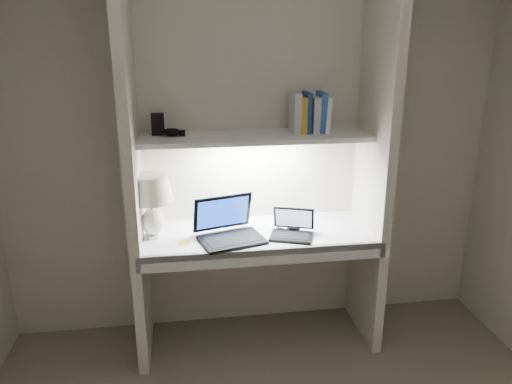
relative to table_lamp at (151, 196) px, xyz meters
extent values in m
cube|color=beige|center=(0.64, 0.26, 0.21)|extent=(3.20, 0.01, 2.50)
cube|color=beige|center=(-0.09, -0.01, 0.21)|extent=(0.06, 0.55, 2.50)
cube|color=beige|center=(1.37, -0.01, 0.21)|extent=(0.06, 0.55, 2.50)
cube|color=white|center=(0.64, -0.01, -0.29)|extent=(1.40, 0.55, 0.04)
cube|color=silver|center=(0.64, -0.27, -0.32)|extent=(1.46, 0.03, 0.10)
cube|color=silver|center=(0.64, 0.08, 0.31)|extent=(1.40, 0.36, 0.03)
cube|color=white|center=(0.64, 0.08, 0.29)|extent=(0.60, 0.04, 0.02)
cylinder|color=white|center=(0.00, 0.00, -0.26)|extent=(0.10, 0.10, 0.02)
ellipsoid|color=white|center=(0.00, 0.00, -0.17)|extent=(0.13, 0.13, 0.17)
cylinder|color=white|center=(0.00, 0.00, -0.07)|extent=(0.02, 0.02, 0.07)
sphere|color=#FFD899|center=(0.00, 0.00, 0.00)|extent=(0.04, 0.04, 0.04)
cube|color=black|center=(0.47, -0.14, -0.26)|extent=(0.42, 0.35, 0.02)
cube|color=black|center=(0.47, -0.14, -0.25)|extent=(0.35, 0.26, 0.00)
cube|color=black|center=(0.42, 0.01, -0.13)|extent=(0.37, 0.16, 0.23)
cube|color=blue|center=(0.43, 0.01, -0.13)|extent=(0.33, 0.14, 0.19)
cube|color=black|center=(0.83, -0.14, -0.26)|extent=(0.29, 0.25, 0.02)
cube|color=black|center=(0.83, -0.14, -0.25)|extent=(0.24, 0.19, 0.00)
cube|color=black|center=(0.86, -0.04, -0.18)|extent=(0.25, 0.13, 0.15)
cube|color=#ADBBD5|center=(0.86, -0.04, -0.18)|extent=(0.22, 0.11, 0.12)
cube|color=silver|center=(0.52, 0.14, -0.20)|extent=(0.10, 0.07, 0.13)
ellipsoid|color=black|center=(0.86, -0.04, -0.25)|extent=(0.09, 0.06, 0.03)
torus|color=black|center=(0.81, 0.00, -0.26)|extent=(0.11, 0.11, 0.01)
cube|color=yellow|center=(0.19, -0.13, -0.26)|extent=(0.07, 0.07, 0.00)
cube|color=white|center=(1.08, 0.12, 0.44)|extent=(0.04, 0.16, 0.22)
cube|color=#265C9A|center=(1.05, 0.12, 0.45)|extent=(0.05, 0.16, 0.25)
cube|color=#B4B4B0|center=(1.01, 0.12, 0.44)|extent=(0.04, 0.16, 0.22)
cube|color=navy|center=(0.96, 0.12, 0.45)|extent=(0.03, 0.16, 0.24)
cube|color=gold|center=(0.93, 0.12, 0.44)|extent=(0.04, 0.16, 0.22)
cube|color=#B1B2B6|center=(0.89, 0.12, 0.45)|extent=(0.04, 0.16, 0.24)
cube|color=black|center=(0.06, 0.17, 0.40)|extent=(0.08, 0.06, 0.13)
ellipsoid|color=black|center=(0.14, 0.11, 0.36)|extent=(0.12, 0.09, 0.05)
camera|label=1|loc=(0.21, -2.86, 0.94)|focal=35.00mm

